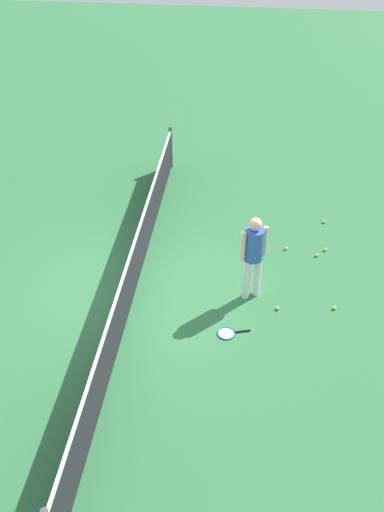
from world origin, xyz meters
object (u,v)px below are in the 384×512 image
at_px(tennis_racket_near_player, 228,333).
at_px(tennis_ball_by_net, 324,222).
at_px(tennis_ball_baseline, 334,308).
at_px(tennis_ball_near_player, 286,248).
at_px(tennis_ball_stray_left, 325,249).
at_px(tennis_ball_midcourt, 317,255).
at_px(player_near_side, 254,252).
at_px(tennis_ball_stray_right, 278,308).

relative_size(tennis_racket_near_player, tennis_ball_by_net, 9.20).
bearing_deg(tennis_ball_by_net, tennis_ball_baseline, -179.64).
distance_m(tennis_ball_near_player, tennis_ball_baseline, 1.94).
distance_m(tennis_racket_near_player, tennis_ball_baseline, 2.05).
height_order(tennis_ball_baseline, tennis_ball_stray_left, same).
bearing_deg(tennis_racket_near_player, tennis_ball_baseline, -65.67).
height_order(tennis_ball_by_net, tennis_ball_midcourt, same).
relative_size(player_near_side, tennis_ball_midcourt, 25.76).
bearing_deg(player_near_side, tennis_ball_stray_left, -42.94).
bearing_deg(tennis_ball_stray_left, tennis_ball_stray_right, 153.25).
xyz_separation_m(tennis_ball_midcourt, tennis_ball_baseline, (-1.58, -0.23, 0.00)).
height_order(tennis_racket_near_player, tennis_ball_by_net, tennis_ball_by_net).
xyz_separation_m(tennis_ball_by_net, tennis_ball_midcourt, (-1.26, 0.21, 0.00)).
height_order(player_near_side, tennis_ball_by_net, player_near_side).
bearing_deg(tennis_ball_near_player, tennis_ball_by_net, -37.25).
relative_size(tennis_ball_by_net, tennis_ball_baseline, 1.00).
bearing_deg(tennis_ball_midcourt, tennis_ball_stray_right, 155.14).
xyz_separation_m(player_near_side, tennis_ball_stray_right, (-0.34, -0.50, -0.98)).
relative_size(tennis_ball_by_net, tennis_ball_stray_right, 1.00).
relative_size(player_near_side, tennis_ball_stray_left, 25.76).
distance_m(tennis_ball_by_net, tennis_ball_stray_left, 1.04).
bearing_deg(tennis_ball_baseline, tennis_ball_stray_right, 96.60).
distance_m(tennis_ball_baseline, tennis_ball_stray_right, 1.03).
height_order(player_near_side, tennis_ball_midcourt, player_near_side).
bearing_deg(tennis_ball_stray_right, tennis_ball_stray_left, -26.75).
height_order(tennis_racket_near_player, tennis_ball_baseline, tennis_ball_baseline).
bearing_deg(tennis_ball_midcourt, tennis_ball_by_net, -9.71).
relative_size(player_near_side, tennis_ball_by_net, 25.76).
height_order(player_near_side, tennis_ball_stray_left, player_near_side).
bearing_deg(tennis_racket_near_player, tennis_ball_by_net, -26.71).
xyz_separation_m(tennis_ball_near_player, tennis_ball_stray_left, (0.05, -0.79, 0.00)).
bearing_deg(player_near_side, tennis_ball_by_net, -29.89).
bearing_deg(tennis_ball_midcourt, tennis_racket_near_player, 146.00).
distance_m(tennis_ball_near_player, tennis_ball_midcourt, 0.64).
bearing_deg(tennis_ball_stray_left, player_near_side, 137.06).
relative_size(tennis_ball_baseline, tennis_ball_stray_left, 1.00).
distance_m(tennis_racket_near_player, tennis_ball_stray_left, 3.21).
xyz_separation_m(tennis_ball_near_player, tennis_ball_by_net, (1.09, -0.83, 0.00)).
height_order(tennis_ball_by_net, tennis_ball_stray_left, same).
height_order(player_near_side, tennis_racket_near_player, player_near_side).
bearing_deg(player_near_side, tennis_ball_stray_right, -124.18).
distance_m(player_near_side, tennis_ball_stray_left, 2.36).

